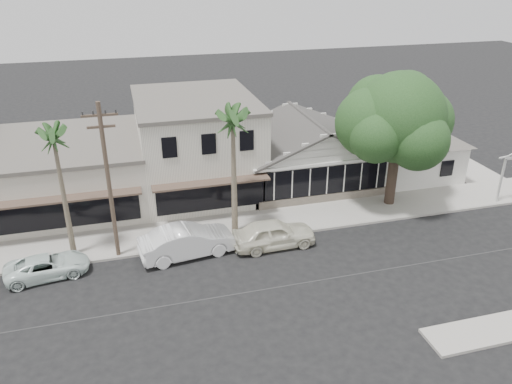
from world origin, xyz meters
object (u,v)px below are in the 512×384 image
object	(u,v)px
utility_pole	(108,180)
car_0	(274,234)
car_2	(47,266)
shade_tree	(396,119)
car_1	(188,241)

from	to	relation	value
utility_pole	car_0	bearing A→B (deg)	-7.85
car_2	shade_tree	size ratio (longest dim) A/B	0.47
car_2	shade_tree	xyz separation A→B (m)	(21.73, 3.16, 5.42)
utility_pole	car_2	distance (m)	5.64
car_1	shade_tree	xyz separation A→B (m)	(14.23, 3.07, 5.12)
utility_pole	car_0	xyz separation A→B (m)	(8.85, -1.22, -3.96)
utility_pole	car_1	bearing A→B (deg)	-12.67
utility_pole	car_2	xyz separation A→B (m)	(-3.65, -0.95, -4.19)
car_2	shade_tree	distance (m)	22.62
car_1	car_0	bearing A→B (deg)	-101.86
shade_tree	car_0	bearing A→B (deg)	-159.61
shade_tree	car_1	bearing A→B (deg)	-167.81
car_1	car_2	distance (m)	7.51
car_0	shade_tree	distance (m)	11.13
car_1	utility_pole	bearing A→B (deg)	69.53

